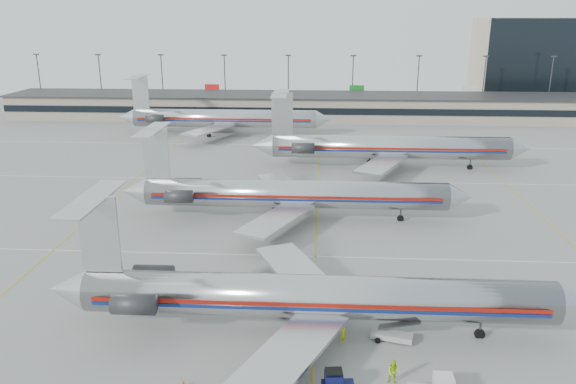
# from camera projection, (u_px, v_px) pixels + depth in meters

# --- Properties ---
(ground) EXTENTS (260.00, 260.00, 0.00)m
(ground) POSITION_uv_depth(u_px,v_px,m) (314.00, 300.00, 53.00)
(ground) COLOR gray
(ground) RESTS_ON ground
(apron_markings) EXTENTS (160.00, 0.15, 0.02)m
(apron_markings) POSITION_uv_depth(u_px,v_px,m) (315.00, 256.00, 62.52)
(apron_markings) COLOR silver
(apron_markings) RESTS_ON ground
(terminal) EXTENTS (162.00, 17.00, 6.25)m
(terminal) POSITION_uv_depth(u_px,v_px,m) (320.00, 106.00, 145.33)
(terminal) COLOR gray
(terminal) RESTS_ON ground
(light_mast_row) EXTENTS (163.60, 0.40, 15.28)m
(light_mast_row) POSITION_uv_depth(u_px,v_px,m) (320.00, 79.00, 157.06)
(light_mast_row) COLOR #38383D
(light_mast_row) RESTS_ON ground
(distant_building) EXTENTS (30.00, 20.00, 25.00)m
(distant_building) POSITION_uv_depth(u_px,v_px,m) (528.00, 62.00, 167.62)
(distant_building) COLOR tan
(distant_building) RESTS_ON ground
(jet_foreground) EXTENTS (45.42, 26.75, 11.89)m
(jet_foreground) POSITION_uv_depth(u_px,v_px,m) (305.00, 296.00, 46.57)
(jet_foreground) COLOR #B9B9BE
(jet_foreground) RESTS_ON ground
(jet_second_row) EXTENTS (45.88, 27.02, 12.01)m
(jet_second_row) POSITION_uv_depth(u_px,v_px,m) (288.00, 194.00, 73.13)
(jet_second_row) COLOR #B9B9BE
(jet_second_row) RESTS_ON ground
(jet_third_row) EXTENTS (48.21, 29.66, 13.18)m
(jet_third_row) POSITION_uv_depth(u_px,v_px,m) (384.00, 147.00, 97.65)
(jet_third_row) COLOR #B9B9BE
(jet_third_row) RESTS_ON ground
(jet_back_row) EXTENTS (47.88, 29.45, 13.09)m
(jet_back_row) POSITION_uv_depth(u_px,v_px,m) (220.00, 118.00, 125.15)
(jet_back_row) COLOR #B9B9BE
(jet_back_row) RESTS_ON ground
(tug_left) EXTENTS (2.35, 1.52, 1.77)m
(tug_left) POSITION_uv_depth(u_px,v_px,m) (275.00, 374.00, 40.69)
(tug_left) COLOR #0A0F3C
(tug_left) RESTS_ON ground
(tug_center) EXTENTS (2.41, 1.38, 1.87)m
(tug_center) POSITION_uv_depth(u_px,v_px,m) (336.00, 383.00, 39.62)
(tug_center) COLOR #0A0F3C
(tug_center) RESTS_ON ground
(belt_loader) EXTENTS (4.09, 2.02, 2.09)m
(belt_loader) POSITION_uv_depth(u_px,v_px,m) (393.00, 334.00, 46.25)
(belt_loader) COLOR #A0A0A0
(belt_loader) RESTS_ON ground
(ramp_worker_near) EXTENTS (0.73, 0.71, 1.69)m
(ramp_worker_near) POSITION_uv_depth(u_px,v_px,m) (343.00, 334.00, 45.74)
(ramp_worker_near) COLOR #AFC312
(ramp_worker_near) RESTS_ON ground
(ramp_worker_far) EXTENTS (1.07, 0.91, 1.92)m
(ramp_worker_far) POSITION_uv_depth(u_px,v_px,m) (393.00, 372.00, 40.69)
(ramp_worker_far) COLOR #A4D614
(ramp_worker_far) RESTS_ON ground
(cone_right) EXTENTS (0.57, 0.57, 0.65)m
(cone_right) POSITION_uv_depth(u_px,v_px,m) (451.00, 373.00, 41.57)
(cone_right) COLOR #CD5506
(cone_right) RESTS_ON ground
(cone_left) EXTENTS (0.50, 0.50, 0.63)m
(cone_left) POSITION_uv_depth(u_px,v_px,m) (183.00, 383.00, 40.44)
(cone_left) COLOR #CD5506
(cone_left) RESTS_ON ground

